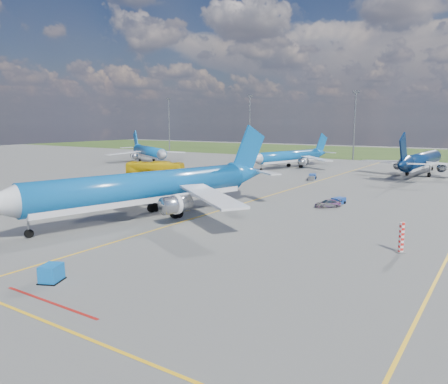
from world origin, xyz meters
The scene contains 16 objects.
ground centered at (0.00, 0.00, 0.00)m, with size 400.00×400.00×0.00m, color #595957.
grass_strip centered at (0.00, 150.00, 0.00)m, with size 400.00×80.00×0.01m, color #2D4719.
taxiway_lines centered at (0.17, 27.70, 0.01)m, with size 60.25×160.00×0.02m.
floodlight_masts centered at (10.00, 110.00, 12.56)m, with size 202.20×0.50×22.70m.
warning_post centered at (26.00, 8.00, 1.50)m, with size 0.50×0.50×3.00m, color red.
bg_jet_nw centered at (-60.82, 65.87, 0.00)m, with size 27.59×36.22×9.48m, color #0B56A0, non-canonical shape.
bg_jet_nnw centered at (-16.86, 74.85, 0.00)m, with size 26.17×34.34×8.99m, color #0B56A0, non-canonical shape.
bg_jet_n centered at (16.46, 76.60, 0.00)m, with size 29.58×38.82×10.17m, color #071D41, non-canonical shape.
main_airliner centered at (-5.37, 5.83, 0.00)m, with size 33.98×44.60×11.68m, color #0B56A0, non-canonical shape.
uld_container centered at (4.56, -15.41, 0.69)m, with size 1.37×1.72×1.37m, color #0D61B9.
apron_bus centered at (-32.91, 38.01, 1.87)m, with size 3.15×13.46×3.75m, color yellow.
service_car_a centered at (-12.61, 20.26, 0.58)m, with size 1.38×3.42×1.17m, color #999999.
service_car_b centered at (-11.45, 26.08, 0.58)m, with size 1.92×4.16×1.16m, color #999999.
service_car_c centered at (12.06, 26.03, 0.57)m, with size 1.59×3.91×1.14m, color #999999.
baggage_tug_w centered at (12.28, 28.80, 0.46)m, with size 2.21×4.51×0.98m.
baggage_tug_c centered at (-2.10, 54.84, 0.52)m, with size 2.72×5.16×1.12m.
Camera 1 is at (34.13, -35.46, 12.48)m, focal length 35.00 mm.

